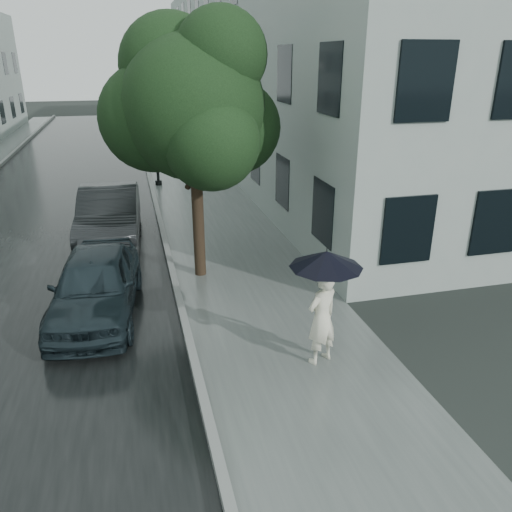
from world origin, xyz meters
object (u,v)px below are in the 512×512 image
object	(u,v)px
lamp_post	(150,117)
car_near	(96,284)
street_tree	(192,105)
pedestrian	(322,318)
car_far	(110,215)

from	to	relation	value
lamp_post	car_near	distance (m)	11.60
street_tree	lamp_post	world-z (taller)	street_tree
street_tree	pedestrian	bearing A→B (deg)	-71.41
pedestrian	street_tree	world-z (taller)	street_tree
pedestrian	car_far	xyz separation A→B (m)	(-3.67, 7.46, -0.09)
pedestrian	lamp_post	xyz separation A→B (m)	(-2.02, 14.03, 1.92)
street_tree	lamp_post	xyz separation A→B (m)	(-0.52, 9.57, -1.27)
pedestrian	car_near	distance (m)	4.77
lamp_post	car_far	bearing A→B (deg)	-96.83
car_far	car_near	bearing A→B (deg)	-89.84
pedestrian	street_tree	xyz separation A→B (m)	(-1.50, 4.46, 3.18)
pedestrian	car_near	world-z (taller)	pedestrian
car_far	lamp_post	bearing A→B (deg)	78.46
pedestrian	street_tree	size ratio (longest dim) A/B	0.28
lamp_post	car_far	size ratio (longest dim) A/B	1.04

